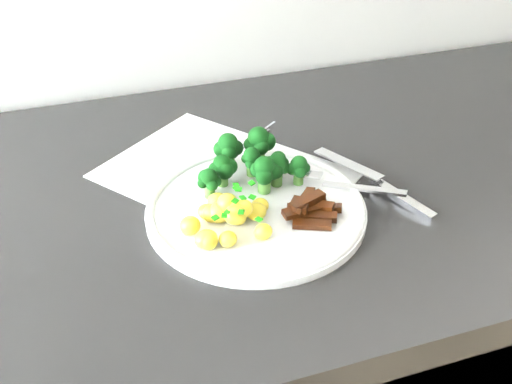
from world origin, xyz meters
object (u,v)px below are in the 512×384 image
(plate, at_px, (256,208))
(beef_strips, at_px, (310,208))
(fork, at_px, (346,184))
(recipe_paper, at_px, (224,175))
(knife, at_px, (387,189))
(broccoli, at_px, (249,159))
(potatoes, at_px, (227,216))

(plate, relative_size, beef_strips, 3.51)
(beef_strips, height_order, fork, beef_strips)
(recipe_paper, height_order, knife, knife)
(recipe_paper, xyz_separation_m, broccoli, (0.02, -0.03, 0.04))
(fork, bearing_deg, broccoli, 151.64)
(plate, bearing_deg, potatoes, -149.03)
(plate, height_order, potatoes, potatoes)
(broccoli, height_order, beef_strips, broccoli)
(potatoes, xyz_separation_m, fork, (0.16, 0.02, -0.01))
(beef_strips, distance_m, fork, 0.07)
(potatoes, bearing_deg, beef_strips, -5.11)
(potatoes, xyz_separation_m, beef_strips, (0.09, -0.01, -0.00))
(beef_strips, bearing_deg, plate, 147.45)
(broccoli, bearing_deg, potatoes, -122.47)
(potatoes, distance_m, knife, 0.20)
(fork, bearing_deg, recipe_paper, 145.15)
(beef_strips, height_order, knife, beef_strips)
(potatoes, bearing_deg, plate, 30.97)
(broccoli, bearing_deg, fork, -28.36)
(broccoli, bearing_deg, recipe_paper, 125.20)
(broccoli, bearing_deg, beef_strips, -64.28)
(recipe_paper, xyz_separation_m, fork, (0.13, -0.09, 0.02))
(potatoes, distance_m, beef_strips, 0.09)
(plate, relative_size, fork, 2.06)
(broccoli, height_order, knife, broccoli)
(recipe_paper, height_order, potatoes, potatoes)
(potatoes, bearing_deg, recipe_paper, 75.65)
(broccoli, xyz_separation_m, knife, (0.15, -0.07, -0.03))
(beef_strips, relative_size, knife, 0.41)
(plate, height_order, fork, fork)
(plate, bearing_deg, fork, -0.23)
(plate, bearing_deg, knife, -5.04)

